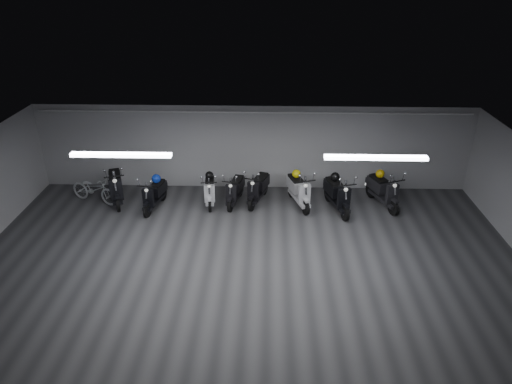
{
  "coord_description": "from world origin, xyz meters",
  "views": [
    {
      "loc": [
        0.49,
        -9.15,
        6.88
      ],
      "look_at": [
        0.16,
        2.5,
        1.05
      ],
      "focal_mm": 32.67,
      "sensor_mm": 36.0,
      "label": 1
    }
  ],
  "objects_px": {
    "helmet_1": "(209,175)",
    "scooter_6": "(299,186)",
    "scooter_0": "(115,181)",
    "scooter_1": "(154,190)",
    "scooter_9": "(384,186)",
    "helmet_0": "(156,179)",
    "scooter_7": "(338,190)",
    "scooter_3": "(235,186)",
    "scooter_5": "(258,184)",
    "bicycle": "(94,186)",
    "helmet_4": "(296,174)",
    "scooter_2": "(210,186)",
    "helmet_3": "(380,174)",
    "helmet_2": "(335,177)"
  },
  "relations": [
    {
      "from": "scooter_1",
      "to": "scooter_5",
      "type": "distance_m",
      "value": 3.19
    },
    {
      "from": "scooter_0",
      "to": "scooter_9",
      "type": "height_order",
      "value": "scooter_0"
    },
    {
      "from": "scooter_3",
      "to": "scooter_7",
      "type": "relative_size",
      "value": 0.87
    },
    {
      "from": "scooter_7",
      "to": "bicycle",
      "type": "bearing_deg",
      "value": 161.73
    },
    {
      "from": "scooter_0",
      "to": "helmet_0",
      "type": "height_order",
      "value": "scooter_0"
    },
    {
      "from": "scooter_6",
      "to": "scooter_9",
      "type": "bearing_deg",
      "value": -16.99
    },
    {
      "from": "bicycle",
      "to": "helmet_1",
      "type": "bearing_deg",
      "value": -64.64
    },
    {
      "from": "scooter_9",
      "to": "helmet_0",
      "type": "height_order",
      "value": "scooter_9"
    },
    {
      "from": "helmet_1",
      "to": "scooter_6",
      "type": "bearing_deg",
      "value": -5.71
    },
    {
      "from": "helmet_2",
      "to": "helmet_4",
      "type": "distance_m",
      "value": 1.19
    },
    {
      "from": "scooter_1",
      "to": "scooter_3",
      "type": "xyz_separation_m",
      "value": [
        2.44,
        0.38,
        -0.0
      ]
    },
    {
      "from": "scooter_3",
      "to": "helmet_3",
      "type": "relative_size",
      "value": 5.98
    },
    {
      "from": "helmet_1",
      "to": "helmet_2",
      "type": "bearing_deg",
      "value": -4.64
    },
    {
      "from": "scooter_3",
      "to": "helmet_2",
      "type": "height_order",
      "value": "scooter_3"
    },
    {
      "from": "scooter_3",
      "to": "helmet_4",
      "type": "bearing_deg",
      "value": 17.4
    },
    {
      "from": "scooter_1",
      "to": "helmet_4",
      "type": "xyz_separation_m",
      "value": [
        4.33,
        0.56,
        0.36
      ]
    },
    {
      "from": "scooter_2",
      "to": "helmet_0",
      "type": "xyz_separation_m",
      "value": [
        -1.6,
        -0.15,
        0.31
      ]
    },
    {
      "from": "scooter_3",
      "to": "helmet_1",
      "type": "relative_size",
      "value": 6.35
    },
    {
      "from": "scooter_0",
      "to": "helmet_3",
      "type": "xyz_separation_m",
      "value": [
        8.19,
        0.21,
        0.27
      ]
    },
    {
      "from": "scooter_7",
      "to": "helmet_4",
      "type": "xyz_separation_m",
      "value": [
        -1.23,
        0.53,
        0.27
      ]
    },
    {
      "from": "scooter_7",
      "to": "helmet_0",
      "type": "relative_size",
      "value": 6.76
    },
    {
      "from": "helmet_2",
      "to": "helmet_3",
      "type": "relative_size",
      "value": 1.03
    },
    {
      "from": "scooter_6",
      "to": "helmet_4",
      "type": "distance_m",
      "value": 0.39
    },
    {
      "from": "scooter_5",
      "to": "scooter_3",
      "type": "bearing_deg",
      "value": -153.03
    },
    {
      "from": "scooter_9",
      "to": "bicycle",
      "type": "distance_m",
      "value": 8.99
    },
    {
      "from": "scooter_1",
      "to": "helmet_2",
      "type": "xyz_separation_m",
      "value": [
        5.48,
        0.28,
        0.39
      ]
    },
    {
      "from": "helmet_1",
      "to": "helmet_3",
      "type": "relative_size",
      "value": 0.94
    },
    {
      "from": "scooter_7",
      "to": "helmet_2",
      "type": "bearing_deg",
      "value": 90.0
    },
    {
      "from": "scooter_3",
      "to": "scooter_6",
      "type": "distance_m",
      "value": 1.97
    },
    {
      "from": "scooter_3",
      "to": "helmet_1",
      "type": "height_order",
      "value": "scooter_3"
    },
    {
      "from": "scooter_6",
      "to": "helmet_1",
      "type": "xyz_separation_m",
      "value": [
        -2.78,
        0.28,
        0.19
      ]
    },
    {
      "from": "bicycle",
      "to": "helmet_1",
      "type": "relative_size",
      "value": 6.52
    },
    {
      "from": "scooter_3",
      "to": "scooter_5",
      "type": "xyz_separation_m",
      "value": [
        0.71,
        0.11,
        0.04
      ]
    },
    {
      "from": "scooter_5",
      "to": "scooter_6",
      "type": "bearing_deg",
      "value": 10.8
    },
    {
      "from": "helmet_3",
      "to": "helmet_2",
      "type": "bearing_deg",
      "value": -167.39
    },
    {
      "from": "scooter_6",
      "to": "scooter_7",
      "type": "height_order",
      "value": "scooter_7"
    },
    {
      "from": "scooter_5",
      "to": "scooter_9",
      "type": "xyz_separation_m",
      "value": [
        3.84,
        -0.12,
        0.04
      ]
    },
    {
      "from": "scooter_0",
      "to": "scooter_1",
      "type": "xyz_separation_m",
      "value": [
        1.29,
        -0.39,
        -0.1
      ]
    },
    {
      "from": "helmet_3",
      "to": "scooter_5",
      "type": "bearing_deg",
      "value": -178.26
    },
    {
      "from": "scooter_5",
      "to": "helmet_1",
      "type": "height_order",
      "value": "scooter_5"
    },
    {
      "from": "scooter_9",
      "to": "bicycle",
      "type": "xyz_separation_m",
      "value": [
        -8.99,
        0.01,
        -0.14
      ]
    },
    {
      "from": "scooter_1",
      "to": "helmet_3",
      "type": "distance_m",
      "value": 6.94
    },
    {
      "from": "scooter_6",
      "to": "scooter_7",
      "type": "xyz_separation_m",
      "value": [
        1.15,
        -0.29,
        0.02
      ]
    },
    {
      "from": "scooter_0",
      "to": "helmet_3",
      "type": "relative_size",
      "value": 7.02
    },
    {
      "from": "scooter_2",
      "to": "helmet_1",
      "type": "distance_m",
      "value": 0.35
    },
    {
      "from": "scooter_3",
      "to": "scooter_0",
      "type": "bearing_deg",
      "value": -168.09
    },
    {
      "from": "scooter_0",
      "to": "scooter_1",
      "type": "height_order",
      "value": "scooter_0"
    },
    {
      "from": "bicycle",
      "to": "helmet_4",
      "type": "bearing_deg",
      "value": -66.49
    },
    {
      "from": "helmet_3",
      "to": "helmet_0",
      "type": "bearing_deg",
      "value": -176.87
    },
    {
      "from": "helmet_0",
      "to": "helmet_2",
      "type": "distance_m",
      "value": 5.44
    }
  ]
}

